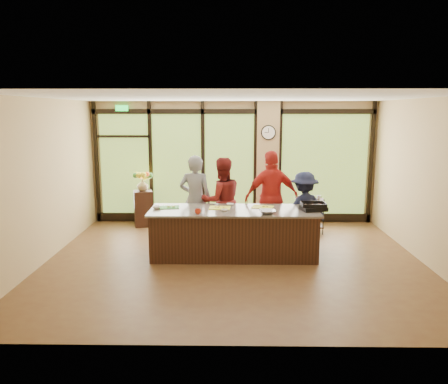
{
  "coord_description": "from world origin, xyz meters",
  "views": [
    {
      "loc": [
        -0.06,
        -7.79,
        2.77
      ],
      "look_at": [
        -0.19,
        0.4,
        1.24
      ],
      "focal_mm": 35.0,
      "sensor_mm": 36.0,
      "label": 1
    }
  ],
  "objects_px": {
    "cook_left": "(195,200)",
    "flower_stand": "(143,208)",
    "island_base": "(234,234)",
    "roasting_pan": "(313,208)",
    "bar_cart": "(309,210)",
    "cook_right": "(304,209)"
  },
  "relations": [
    {
      "from": "island_base",
      "to": "roasting_pan",
      "type": "xyz_separation_m",
      "value": [
        1.5,
        -0.04,
        0.52
      ]
    },
    {
      "from": "island_base",
      "to": "roasting_pan",
      "type": "distance_m",
      "value": 1.59
    },
    {
      "from": "cook_right",
      "to": "bar_cart",
      "type": "height_order",
      "value": "cook_right"
    },
    {
      "from": "island_base",
      "to": "bar_cart",
      "type": "bearing_deg",
      "value": 43.59
    },
    {
      "from": "island_base",
      "to": "cook_left",
      "type": "xyz_separation_m",
      "value": [
        -0.8,
        0.84,
        0.5
      ]
    },
    {
      "from": "cook_right",
      "to": "bar_cart",
      "type": "distance_m",
      "value": 1.03
    },
    {
      "from": "cook_right",
      "to": "roasting_pan",
      "type": "relative_size",
      "value": 3.43
    },
    {
      "from": "cook_left",
      "to": "cook_right",
      "type": "bearing_deg",
      "value": -175.87
    },
    {
      "from": "cook_left",
      "to": "bar_cart",
      "type": "xyz_separation_m",
      "value": [
        2.54,
        0.82,
        -0.41
      ]
    },
    {
      "from": "island_base",
      "to": "bar_cart",
      "type": "height_order",
      "value": "island_base"
    },
    {
      "from": "island_base",
      "to": "flower_stand",
      "type": "height_order",
      "value": "island_base"
    },
    {
      "from": "cook_right",
      "to": "flower_stand",
      "type": "height_order",
      "value": "cook_right"
    },
    {
      "from": "island_base",
      "to": "cook_right",
      "type": "bearing_deg",
      "value": 25.66
    },
    {
      "from": "cook_left",
      "to": "bar_cart",
      "type": "bearing_deg",
      "value": -154.47
    },
    {
      "from": "cook_right",
      "to": "cook_left",
      "type": "bearing_deg",
      "value": -23.42
    },
    {
      "from": "island_base",
      "to": "cook_right",
      "type": "relative_size",
      "value": 2.0
    },
    {
      "from": "cook_left",
      "to": "flower_stand",
      "type": "bearing_deg",
      "value": -37.66
    },
    {
      "from": "cook_left",
      "to": "flower_stand",
      "type": "xyz_separation_m",
      "value": [
        -1.38,
        1.4,
        -0.5
      ]
    },
    {
      "from": "cook_left",
      "to": "flower_stand",
      "type": "distance_m",
      "value": 2.03
    },
    {
      "from": "roasting_pan",
      "to": "island_base",
      "type": "bearing_deg",
      "value": 164.8
    },
    {
      "from": "roasting_pan",
      "to": "flower_stand",
      "type": "height_order",
      "value": "roasting_pan"
    },
    {
      "from": "flower_stand",
      "to": "bar_cart",
      "type": "bearing_deg",
      "value": -23.76
    }
  ]
}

